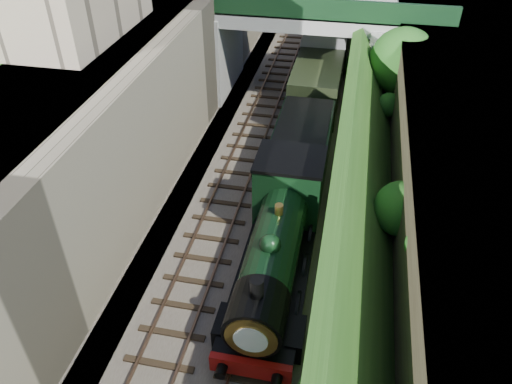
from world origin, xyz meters
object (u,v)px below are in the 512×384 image
locomotive (277,244)px  tender (301,151)px  road_bridge (320,38)px  tree (404,63)px

locomotive → tender: size_ratio=1.70×
road_bridge → locomotive: road_bridge is taller
road_bridge → tender: 9.98m
road_bridge → tender: size_ratio=2.67×
tender → road_bridge: bearing=91.5°
road_bridge → locomotive: bearing=-89.1°
tree → tender: bearing=-132.8°
road_bridge → tree: 6.78m
locomotive → tender: bearing=90.0°
road_bridge → tree: size_ratio=2.42×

